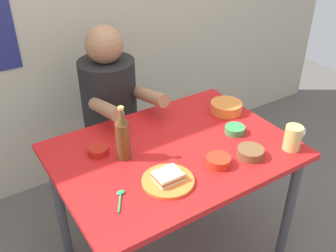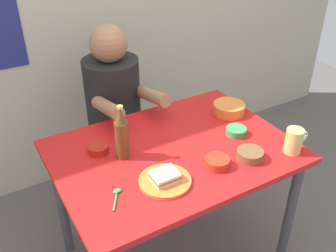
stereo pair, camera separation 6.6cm
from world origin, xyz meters
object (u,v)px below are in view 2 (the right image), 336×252
(beer_bottle, at_px, (122,134))
(stool, at_px, (117,151))
(sandwich, at_px, (165,176))
(beer_mug, at_px, (294,141))
(condiment_bowl_brown, at_px, (250,154))
(dining_table, at_px, (173,165))
(plate_orange, at_px, (165,181))
(person_seated, at_px, (113,94))

(beer_bottle, bearing_deg, stool, 71.33)
(sandwich, distance_m, beer_mug, 0.63)
(sandwich, distance_m, condiment_bowl_brown, 0.42)
(dining_table, bearing_deg, sandwich, -129.33)
(beer_bottle, bearing_deg, plate_orange, -73.91)
(beer_bottle, bearing_deg, beer_mug, -27.59)
(person_seated, xyz_separation_m, sandwich, (-0.12, -0.81, 0.01))
(plate_orange, bearing_deg, beer_mug, -9.96)
(beer_mug, bearing_deg, condiment_bowl_brown, 164.31)
(stool, xyz_separation_m, beer_mug, (0.50, -0.92, 0.45))
(stool, xyz_separation_m, person_seated, (0.00, -0.01, 0.42))
(plate_orange, bearing_deg, beer_bottle, 106.09)
(dining_table, xyz_separation_m, beer_bottle, (-0.23, 0.07, 0.21))
(condiment_bowl_brown, bearing_deg, sandwich, 172.99)
(plate_orange, xyz_separation_m, condiment_bowl_brown, (0.41, -0.05, 0.02))
(dining_table, bearing_deg, person_seated, 93.23)
(plate_orange, bearing_deg, sandwich, 90.00)
(dining_table, height_order, stool, dining_table)
(beer_mug, height_order, condiment_bowl_brown, beer_mug)
(plate_orange, height_order, condiment_bowl_brown, condiment_bowl_brown)
(beer_bottle, bearing_deg, condiment_bowl_brown, -32.01)
(beer_bottle, bearing_deg, sandwich, -73.91)
(plate_orange, distance_m, beer_mug, 0.63)
(plate_orange, bearing_deg, stool, 81.78)
(beer_bottle, bearing_deg, dining_table, -16.27)
(dining_table, xyz_separation_m, stool, (-0.03, 0.63, -0.30))
(person_seated, height_order, plate_orange, person_seated)
(person_seated, xyz_separation_m, beer_mug, (0.50, -0.91, 0.03))
(beer_mug, distance_m, condiment_bowl_brown, 0.22)
(plate_orange, xyz_separation_m, beer_mug, (0.62, -0.11, 0.05))
(beer_mug, xyz_separation_m, condiment_bowl_brown, (-0.21, 0.06, -0.04))
(person_seated, bearing_deg, beer_mug, -61.33)
(beer_mug, bearing_deg, beer_bottle, 152.41)
(dining_table, height_order, beer_bottle, beer_bottle)
(dining_table, relative_size, condiment_bowl_brown, 9.17)
(person_seated, bearing_deg, beer_bottle, -109.02)
(dining_table, xyz_separation_m, sandwich, (-0.15, -0.19, 0.13))
(stool, bearing_deg, beer_mug, -61.62)
(stool, bearing_deg, beer_bottle, -108.67)
(sandwich, distance_m, beer_bottle, 0.28)
(stool, height_order, plate_orange, plate_orange)
(beer_mug, height_order, beer_bottle, beer_bottle)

